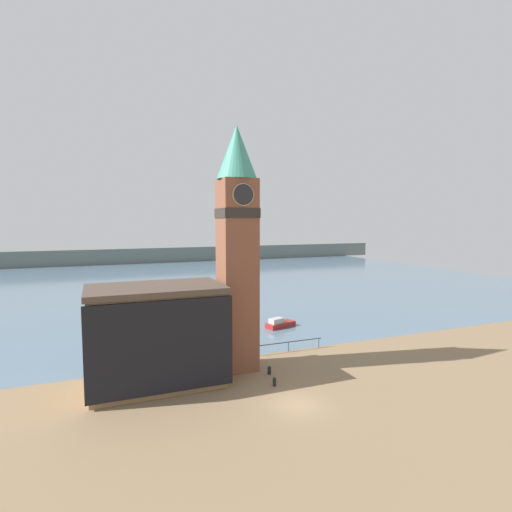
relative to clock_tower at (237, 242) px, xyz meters
The scene contains 9 objects.
ground_plane 15.26m from the clock_tower, 79.77° to the right, with size 160.00×160.00×0.00m, color #846B4C.
water 63.96m from the clock_tower, 88.51° to the left, with size 160.00×120.00×0.00m.
far_shoreline 103.23m from the clock_tower, 89.09° to the left, with size 180.00×3.00×5.00m.
pier_railing 13.33m from the clock_tower, 20.56° to the left, with size 8.16×0.08×1.09m.
clock_tower is the anchor object (origin of this frame).
pier_building 11.05m from the clock_tower, behind, with size 11.50×7.00×8.60m.
boat_near 19.49m from the clock_tower, 49.82° to the left, with size 4.46×2.80×1.29m.
mooring_bollard_near 12.24m from the clock_tower, 50.06° to the right, with size 0.36×0.36×0.78m.
mooring_bollard_far 12.93m from the clock_tower, 73.48° to the right, with size 0.32×0.32×0.77m.
Camera 1 is at (-13.90, -26.28, 14.15)m, focal length 28.00 mm.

